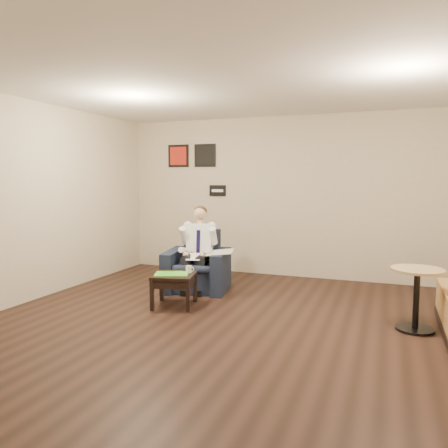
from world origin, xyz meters
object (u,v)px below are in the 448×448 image
(side_table, at_px, (174,290))
(smartphone, at_px, (180,271))
(cafe_table, at_px, (416,300))
(seated_man, at_px, (195,251))
(armchair, at_px, (197,261))
(green_folder, at_px, (172,274))
(coffee_mug, at_px, (189,269))

(side_table, xyz_separation_m, smartphone, (0.01, 0.16, 0.22))
(side_table, relative_size, cafe_table, 0.76)
(seated_man, height_order, side_table, seated_man)
(cafe_table, bearing_deg, seated_man, 167.11)
(side_table, height_order, cafe_table, cafe_table)
(armchair, height_order, cafe_table, armchair)
(seated_man, distance_m, green_folder, 0.86)
(side_table, height_order, smartphone, smartphone)
(smartphone, height_order, cafe_table, cafe_table)
(smartphone, bearing_deg, side_table, -97.35)
(seated_man, distance_m, cafe_table, 3.14)
(armchair, distance_m, smartphone, 0.77)
(seated_man, distance_m, side_table, 0.91)
(armchair, xyz_separation_m, smartphone, (0.09, -0.77, -0.01))
(armchair, bearing_deg, cafe_table, -26.14)
(armchair, xyz_separation_m, green_folder, (0.06, -0.96, -0.00))
(green_folder, bearing_deg, coffee_mug, 47.40)
(armchair, bearing_deg, seated_man, -90.00)
(green_folder, relative_size, coffee_mug, 4.74)
(green_folder, bearing_deg, side_table, 47.40)
(smartphone, bearing_deg, cafe_table, -4.58)
(armchair, xyz_separation_m, seated_man, (0.02, -0.12, 0.17))
(green_folder, distance_m, cafe_table, 3.02)
(armchair, distance_m, side_table, 0.96)
(side_table, height_order, green_folder, green_folder)
(armchair, xyz_separation_m, side_table, (0.08, -0.93, -0.23))
(seated_man, height_order, smartphone, seated_man)
(coffee_mug, height_order, smartphone, coffee_mug)
(side_table, distance_m, coffee_mug, 0.34)
(seated_man, relative_size, side_table, 2.29)
(armchair, relative_size, side_table, 1.73)
(seated_man, xyz_separation_m, coffee_mug, (0.20, -0.66, -0.13))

